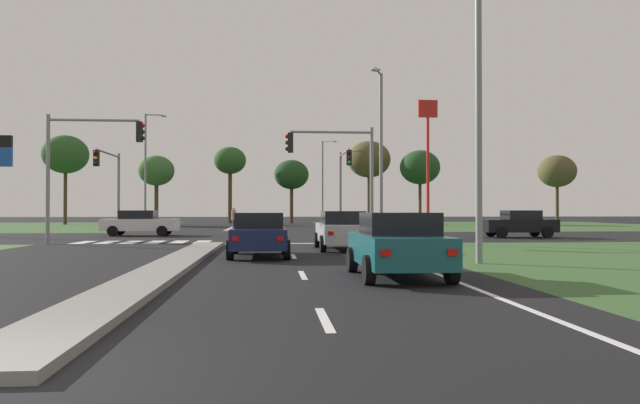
{
  "coord_description": "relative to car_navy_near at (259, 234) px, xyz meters",
  "views": [
    {
      "loc": [
        2.71,
        -5.75,
        1.61
      ],
      "look_at": [
        5.91,
        33.53,
        2.1
      ],
      "focal_mm": 34.17,
      "sensor_mm": 36.0,
      "label": 1
    }
  ],
  "objects": [
    {
      "name": "lane_dash_near",
      "position": [
        1.17,
        -12.03,
        -0.76
      ],
      "size": [
        0.14,
        2.0,
        0.01
      ],
      "primitive_type": "cube",
      "color": "silver",
      "rests_on": "ground"
    },
    {
      "name": "ground_plane",
      "position": [
        -2.33,
        14.86,
        -0.77
      ],
      "size": [
        200.0,
        200.0,
        0.0
      ],
      "primitive_type": "plane",
      "color": "black"
    },
    {
      "name": "car_silver_third",
      "position": [
        3.25,
        3.34,
        0.02
      ],
      "size": [
        2.03,
        4.6,
        1.55
      ],
      "color": "#B7B7BC",
      "rests_on": "ground"
    },
    {
      "name": "crosswalk_bar_third",
      "position": [
        -6.43,
        9.66,
        -0.76
      ],
      "size": [
        0.7,
        2.8,
        0.01
      ],
      "primitive_type": "cube",
      "color": "silver",
      "rests_on": "ground"
    },
    {
      "name": "crosswalk_bar_sixth",
      "position": [
        -2.98,
        9.66,
        -0.76
      ],
      "size": [
        0.7,
        2.8,
        0.01
      ],
      "primitive_type": "cube",
      "color": "silver",
      "rests_on": "ground"
    },
    {
      "name": "lane_dash_third",
      "position": [
        1.17,
        -0.03,
        -0.76
      ],
      "size": [
        0.14,
        2.0,
        0.01
      ],
      "primitive_type": "cube",
      "color": "silver",
      "rests_on": "ground"
    },
    {
      "name": "car_navy_near",
      "position": [
        0.0,
        0.0,
        0.0
      ],
      "size": [
        2.02,
        4.45,
        1.5
      ],
      "color": "#161E47",
      "rests_on": "ground"
    },
    {
      "name": "car_teal_fifth",
      "position": [
        3.38,
        -6.72,
        0.02
      ],
      "size": [
        2.03,
        4.21,
        1.54
      ],
      "color": "#19565B",
      "rests_on": "ground"
    },
    {
      "name": "median_island_far",
      "position": [
        -2.33,
        39.86,
        -0.7
      ],
      "size": [
        1.2,
        36.0,
        0.14
      ],
      "primitive_type": "cube",
      "color": "#ADA89E",
      "rests_on": "ground"
    },
    {
      "name": "pedestrian_at_median",
      "position": [
        -2.32,
        24.19,
        0.36
      ],
      "size": [
        0.34,
        0.34,
        1.64
      ],
      "rotation": [
        0.0,
        0.0,
        4.08
      ],
      "color": "#232833",
      "rests_on": "median_island_far"
    },
    {
      "name": "traffic_signal_far_left",
      "position": [
        -9.93,
        19.33,
        3.04
      ],
      "size": [
        0.32,
        5.67,
        5.43
      ],
      "color": "gray",
      "rests_on": "ground"
    },
    {
      "name": "treeline_third",
      "position": [
        -4.33,
        50.63,
        6.45
      ],
      "size": [
        3.72,
        3.72,
        8.93
      ],
      "color": "#423323",
      "rests_on": "ground"
    },
    {
      "name": "treeline_near",
      "position": [
        -21.62,
        46.47,
        6.74
      ],
      "size": [
        4.84,
        4.84,
        9.61
      ],
      "color": "#423323",
      "rests_on": "ground"
    },
    {
      "name": "street_lamp_second",
      "position": [
        6.52,
        12.7,
        4.4
      ],
      "size": [
        0.98,
        1.96,
        9.28
      ],
      "color": "gray",
      "rests_on": "ground"
    },
    {
      "name": "treeline_fourth",
      "position": [
        2.83,
        50.21,
        4.89
      ],
      "size": [
        4.04,
        4.04,
        7.42
      ],
      "color": "#423323",
      "rests_on": "ground"
    },
    {
      "name": "car_black_second",
      "position": [
        14.62,
        13.03,
        0.03
      ],
      "size": [
        4.18,
        1.94,
        1.56
      ],
      "rotation": [
        0.0,
        0.0,
        1.57
      ],
      "color": "black",
      "rests_on": "ground"
    },
    {
      "name": "crosswalk_bar_near",
      "position": [
        -8.73,
        9.66,
        -0.76
      ],
      "size": [
        0.7,
        2.8,
        0.01
      ],
      "primitive_type": "cube",
      "color": "silver",
      "rests_on": "ground"
    },
    {
      "name": "edge_line_right",
      "position": [
        4.52,
        -3.14,
        -0.76
      ],
      "size": [
        0.14,
        24.0,
        0.01
      ],
      "primitive_type": "cube",
      "color": "silver",
      "rests_on": "ground"
    },
    {
      "name": "street_lamp_fourth",
      "position": [
        6.7,
        51.23,
        4.67
      ],
      "size": [
        1.67,
        1.75,
        9.79
      ],
      "color": "gray",
      "rests_on": "ground"
    },
    {
      "name": "street_lamp_third",
      "position": [
        -11.1,
        36.78,
        5.02
      ],
      "size": [
        2.03,
        0.34,
        10.55
      ],
      "color": "gray",
      "rests_on": "ground"
    },
    {
      "name": "car_white_fourth",
      "position": [
        -7.61,
        17.24,
        0.03
      ],
      "size": [
        4.57,
        1.99,
        1.56
      ],
      "rotation": [
        0.0,
        0.0,
        -1.57
      ],
      "color": "silver",
      "rests_on": "ground"
    },
    {
      "name": "grass_verge_far_right",
      "position": [
        23.17,
        39.36,
        -0.77
      ],
      "size": [
        35.0,
        35.0,
        0.01
      ],
      "primitive_type": "cube",
      "color": "#385B2D",
      "rests_on": "ground"
    },
    {
      "name": "treeline_second",
      "position": [
        -12.28,
        47.94,
        5.11
      ],
      "size": [
        3.94,
        3.94,
        7.61
      ],
      "color": "#423323",
      "rests_on": "ground"
    },
    {
      "name": "treeline_sixth",
      "position": [
        11.98,
        50.11,
        6.73
      ],
      "size": [
        5.07,
        5.07,
        9.7
      ],
      "color": "#423323",
      "rests_on": "ground"
    },
    {
      "name": "crosswalk_bar_fifth",
      "position": [
        -4.13,
        9.66,
        -0.76
      ],
      "size": [
        0.7,
        2.8,
        0.01
      ],
      "primitive_type": "cube",
      "color": "silver",
      "rests_on": "ground"
    },
    {
      "name": "treeline_seventh",
      "position": [
        34.89,
        49.9,
        5.44
      ],
      "size": [
        4.53,
        4.53,
        8.17
      ],
      "color": "#423323",
      "rests_on": "ground"
    },
    {
      "name": "treeline_fifth",
      "position": [
        17.16,
        46.38,
        5.57
      ],
      "size": [
        4.51,
        4.51,
        8.28
      ],
      "color": "#423323",
      "rests_on": "ground"
    },
    {
      "name": "stop_bar_near",
      "position": [
        1.47,
        7.86,
        -0.76
      ],
      "size": [
        6.4,
        0.5,
        0.01
      ],
      "primitive_type": "cube",
      "color": "silver",
      "rests_on": "ground"
    },
    {
      "name": "fastfood_pole_sign",
      "position": [
        15.06,
        34.95,
        7.86
      ],
      "size": [
        1.8,
        0.4,
        11.86
      ],
      "color": "red",
      "rests_on": "ground"
    },
    {
      "name": "traffic_signal_near_right",
      "position": [
        3.74,
        8.26,
        3.06
      ],
      "size": [
        4.29,
        0.32,
        5.59
      ],
      "color": "gray",
      "rests_on": "ground"
    },
    {
      "name": "lane_dash_second",
      "position": [
        1.17,
        -6.03,
        -0.76
      ],
      "size": [
        0.14,
        2.0,
        0.01
      ],
      "primitive_type": "cube",
      "color": "silver",
      "rests_on": "ground"
    },
    {
      "name": "median_island_near",
      "position": [
        -2.33,
        -4.14,
        -0.7
      ],
      "size": [
        1.2,
        22.0,
        0.14
      ],
      "primitive_type": "cube",
      "color": "gray",
      "rests_on": "ground"
    },
    {
      "name": "traffic_signal_far_right",
      "position": [
        5.27,
        19.62,
        3.13
      ],
      "size": [
        0.32,
        5.07,
        5.62
      ],
      "color": "gray",
      "rests_on": "ground"
    },
    {
      "name": "crosswalk_bar_fourth",
      "position": [
        -5.28,
        9.66,
        -0.76
      ],
      "size": [
        0.7,
        2.8,
        0.01
      ],
      "primitive_type": "cube",
      "color": "silver",
      "rests_on": "ground"
    },
    {
      "name": "street_lamp_near",
      "position": [
        6.74,
        -3.11,
        4.3
      ],
      "size": [
        2.02,
        1.29,
        9.06
      ],
      "color": "gray",
      "rests_on": "ground"
    },
    {
      "name": "traffic_signal_near_left",
      "position": [
        -8.38,
        8.26,
        3.36
      ],
      "size": [
        4.51,
        0.32,
        6.04
      ],
      "color": "gray",
      "rests_on": "ground"
    },
    {
      "name": "crosswalk_bar_second",
      "position": [
        -7.58,
        9.66,
        -0.76
      ],
      "size": [
        0.7,
        2.8,
        0.01
      ],
      "primitive_type": "cube",
      "color": "silver",
      "rests_on": "ground"
    }
  ]
}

